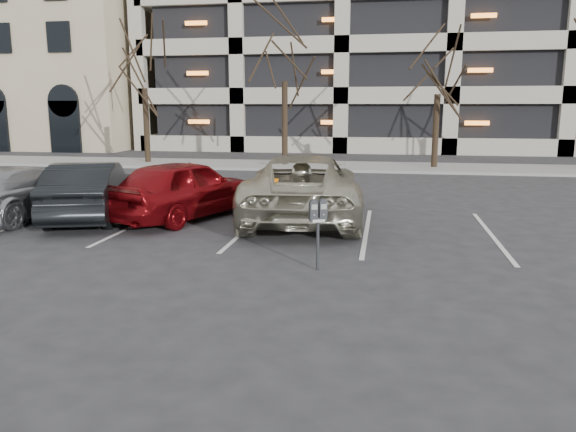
% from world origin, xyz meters
% --- Properties ---
extents(ground, '(140.00, 140.00, 0.00)m').
position_xyz_m(ground, '(0.00, 0.00, 0.00)').
color(ground, '#28282B').
rests_on(ground, ground).
extents(sidewalk, '(80.00, 4.00, 0.12)m').
position_xyz_m(sidewalk, '(0.00, 16.00, 0.06)').
color(sidewalk, gray).
rests_on(sidewalk, ground).
extents(stall_lines, '(16.90, 5.20, 0.00)m').
position_xyz_m(stall_lines, '(-1.40, 2.30, 0.01)').
color(stall_lines, silver).
rests_on(stall_lines, ground).
extents(parking_garage, '(52.00, 20.00, 19.00)m').
position_xyz_m(parking_garage, '(12.00, 33.84, 9.26)').
color(parking_garage, black).
rests_on(parking_garage, ground).
extents(tree_a, '(3.65, 3.65, 8.30)m').
position_xyz_m(tree_a, '(-10.00, 16.00, 6.00)').
color(tree_a, black).
rests_on(tree_a, ground).
extents(tree_b, '(3.93, 3.93, 8.93)m').
position_xyz_m(tree_b, '(-3.00, 16.00, 6.45)').
color(tree_b, black).
rests_on(tree_b, ground).
extents(tree_c, '(3.32, 3.32, 7.54)m').
position_xyz_m(tree_c, '(4.00, 16.00, 5.45)').
color(tree_c, black).
rests_on(tree_c, ground).
extents(parking_meter, '(0.34, 0.24, 1.25)m').
position_xyz_m(parking_meter, '(0.66, -1.06, 0.96)').
color(parking_meter, black).
rests_on(parking_meter, ground).
extents(suv_silver, '(3.41, 6.30, 1.68)m').
position_xyz_m(suv_silver, '(-0.28, 3.42, 0.84)').
color(suv_silver, '#B8B39C').
rests_on(suv_silver, ground).
extents(car_red, '(3.40, 4.92, 1.55)m').
position_xyz_m(car_red, '(-3.29, 3.04, 0.78)').
color(car_red, maroon).
rests_on(car_red, ground).
extents(car_dark, '(2.83, 4.73, 1.47)m').
position_xyz_m(car_dark, '(-5.66, 2.52, 0.74)').
color(car_dark, black).
rests_on(car_dark, ground).
extents(car_silver, '(2.23, 4.81, 1.36)m').
position_xyz_m(car_silver, '(-7.50, 2.32, 0.68)').
color(car_silver, '#999CA0').
rests_on(car_silver, ground).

